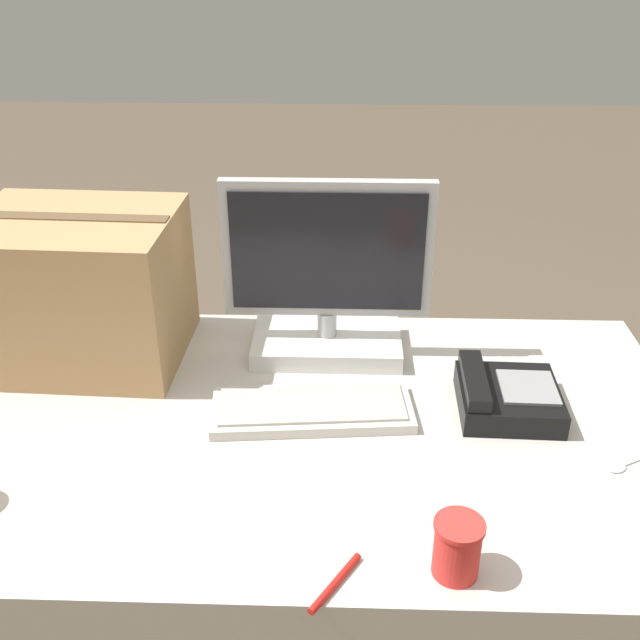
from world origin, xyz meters
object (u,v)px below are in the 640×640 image
keyboard (312,409)px  paper_cup_right (457,548)px  desk_phone (505,396)px  pen_marker (335,583)px  monitor (327,288)px  cardboard_box (80,288)px  spoon (628,463)px

keyboard → paper_cup_right: (0.24, -0.41, 0.04)m
desk_phone → pen_marker: (-0.34, -0.47, -0.03)m
monitor → pen_marker: 0.71m
monitor → keyboard: 0.29m
desk_phone → cardboard_box: (-0.92, 0.19, 0.14)m
keyboard → spoon: (0.59, -0.14, -0.01)m
paper_cup_right → spoon: paper_cup_right is taller
desk_phone → keyboard: bearing=-173.7°
cardboard_box → pen_marker: 0.90m
keyboard → desk_phone: (0.39, 0.03, 0.02)m
paper_cup_right → cardboard_box: cardboard_box is taller
spoon → cardboard_box: bearing=-45.7°
monitor → cardboard_box: (-0.55, -0.03, 0.00)m
spoon → cardboard_box: cardboard_box is taller
cardboard_box → paper_cup_right: bearing=-39.7°
desk_phone → spoon: 0.26m
keyboard → paper_cup_right: paper_cup_right is taller
paper_cup_right → cardboard_box: 1.00m
desk_phone → paper_cup_right: (-0.16, -0.44, 0.02)m
keyboard → spoon: bearing=-18.1°
desk_phone → spoon: (0.20, -0.17, -0.03)m
paper_cup_right → keyboard: bearing=120.3°
spoon → pen_marker: size_ratio=1.23×
keyboard → pen_marker: keyboard is taller
monitor → desk_phone: monitor is taller
paper_cup_right → spoon: (0.35, 0.27, -0.05)m
cardboard_box → keyboard: bearing=-23.4°
spoon → pen_marker: bearing=1.7°
monitor → desk_phone: 0.45m
desk_phone → monitor: bearing=150.8°
spoon → pen_marker: 0.62m
monitor → keyboard: (-0.02, -0.25, -0.15)m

